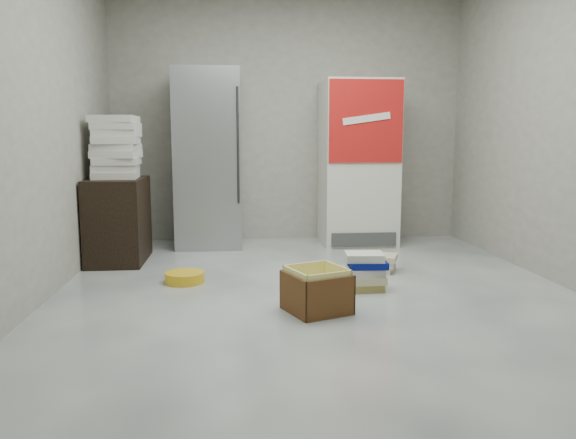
% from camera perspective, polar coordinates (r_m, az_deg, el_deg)
% --- Properties ---
extents(ground, '(5.00, 5.00, 0.00)m').
position_cam_1_polar(ground, '(4.24, 3.12, -7.88)').
color(ground, silver).
rests_on(ground, ground).
extents(room_shell, '(4.04, 5.04, 2.82)m').
position_cam_1_polar(room_shell, '(4.12, 3.32, 16.88)').
color(room_shell, '#A8A497').
rests_on(room_shell, ground).
extents(steel_fridge, '(0.70, 0.72, 1.90)m').
position_cam_1_polar(steel_fridge, '(6.17, -8.09, 6.09)').
color(steel_fridge, '#AFB1B7').
rests_on(steel_fridge, ground).
extents(coke_cooler, '(0.80, 0.73, 1.80)m').
position_cam_1_polar(coke_cooler, '(6.31, 7.13, 5.74)').
color(coke_cooler, silver).
rests_on(coke_cooler, ground).
extents(wood_shelf, '(0.50, 0.80, 0.80)m').
position_cam_1_polar(wood_shelf, '(5.60, -16.85, -0.07)').
color(wood_shelf, black).
rests_on(wood_shelf, ground).
extents(supply_box_stack, '(0.44, 0.44, 0.58)m').
position_cam_1_polar(supply_box_stack, '(5.55, -17.05, 7.03)').
color(supply_box_stack, silver).
rests_on(supply_box_stack, wood_shelf).
extents(phonebook_stack_main, '(0.33, 0.26, 0.29)m').
position_cam_1_polar(phonebook_stack_main, '(4.44, 7.80, -5.27)').
color(phonebook_stack_main, '#A3954F').
rests_on(phonebook_stack_main, ground).
extents(phonebook_stack_side, '(0.43, 0.39, 0.15)m').
position_cam_1_polar(phonebook_stack_side, '(5.09, 8.89, -4.35)').
color(phonebook_stack_side, '#C5BB93').
rests_on(phonebook_stack_side, ground).
extents(cardboard_box, '(0.50, 0.50, 0.31)m').
position_cam_1_polar(cardboard_box, '(3.88, 2.94, -7.52)').
color(cardboard_box, yellow).
rests_on(cardboard_box, ground).
extents(bucket_lid, '(0.43, 0.43, 0.09)m').
position_cam_1_polar(bucket_lid, '(4.72, -10.45, -5.80)').
color(bucket_lid, gold).
rests_on(bucket_lid, ground).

